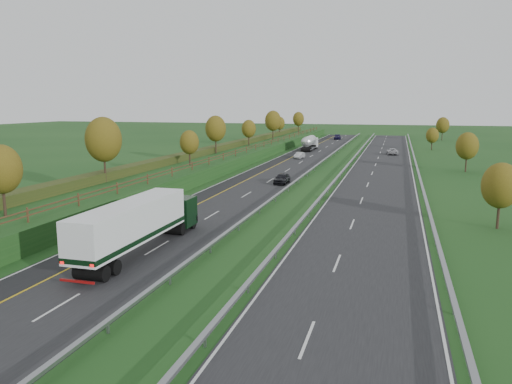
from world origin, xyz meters
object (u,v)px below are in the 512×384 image
road_tanker (310,143)px  car_oncoming (392,151)px  car_dark_near (282,178)px  box_lorry (139,223)px  car_small_far (337,137)px  car_silver_mid (299,155)px

road_tanker → car_oncoming: road_tanker is taller
car_dark_near → car_oncoming: 48.54m
car_dark_near → car_oncoming: (14.38, 46.36, -0.06)m
road_tanker → box_lorry: bearing=-88.6°
box_lorry → car_dark_near: box_lorry is taller
road_tanker → car_small_far: 39.19m
car_dark_near → car_silver_mid: 33.18m
road_tanker → car_small_far: size_ratio=2.19×
box_lorry → car_silver_mid: bearing=90.8°
road_tanker → car_silver_mid: bearing=-86.5°
car_dark_near → box_lorry: bearing=-93.7°
box_lorry → car_small_far: (-0.00, 126.41, -1.55)m
car_dark_near → car_oncoming: size_ratio=0.88×
box_lorry → car_oncoming: (17.33, 81.63, -1.61)m
car_dark_near → car_silver_mid: bearing=97.8°
car_silver_mid → car_oncoming: size_ratio=0.79×
road_tanker → car_small_far: bearing=86.9°
car_dark_near → car_small_far: car_small_far is taller
box_lorry → road_tanker: (-2.11, 87.29, -0.47)m
car_oncoming → car_dark_near: bearing=68.4°
car_silver_mid → car_oncoming: 22.66m
car_dark_near → car_oncoming: bearing=73.8°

